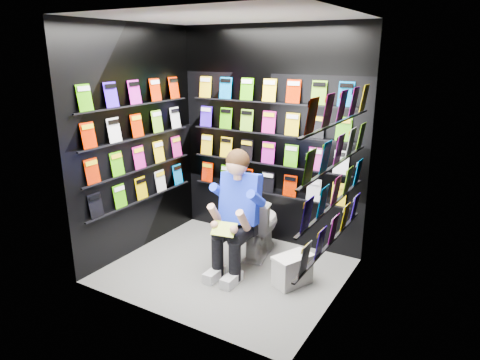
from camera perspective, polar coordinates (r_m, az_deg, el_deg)
The scene contains 14 objects.
floor at distance 4.77m, azimuth -1.90°, elevation -11.93°, with size 2.40×2.40×0.00m, color slate.
ceiling at distance 4.19m, azimuth -2.27°, elevation 20.99°, with size 2.40×2.40×0.00m, color white.
wall_back at distance 5.15m, azimuth 3.98°, elevation 5.66°, with size 2.40×0.04×2.60m, color black.
wall_front at distance 3.53m, azimuth -10.87°, elevation 0.12°, with size 2.40×0.04×2.60m, color black.
wall_left at distance 5.03m, azimuth -13.69°, elevation 4.96°, with size 0.04×2.00×2.60m, color black.
wall_right at distance 3.80m, azimuth 13.33°, elevation 1.20°, with size 0.04×2.00×2.60m, color black.
comics_back at distance 5.12m, azimuth 3.83°, elevation 5.66°, with size 2.10×0.06×1.37m, color #B82100, non-canonical shape.
comics_left at distance 5.01m, azimuth -13.45°, elevation 4.99°, with size 0.06×1.70×1.37m, color #B82100, non-canonical shape.
comics_right at distance 3.81m, azimuth 12.91°, elevation 1.33°, with size 0.06×1.70×1.37m, color #B82100, non-canonical shape.
toilet at distance 4.99m, azimuth 2.44°, elevation -5.91°, with size 0.42×0.75×0.73m, color white.
longbox at distance 4.48m, azimuth 7.01°, elevation -11.97°, with size 0.21×0.39×0.29m, color silver.
longbox_lid at distance 4.41m, azimuth 7.08°, elevation -10.15°, with size 0.23×0.41×0.03m, color silver.
reader at distance 4.53m, azimuth 0.22°, elevation -2.59°, with size 0.55×0.80×1.48m, color #0E26DC, non-canonical shape.
held_comic at distance 4.33m, azimuth -2.15°, elevation -6.54°, with size 0.25×0.01×0.17m, color green.
Camera 1 is at (2.26, -3.51, 2.30)m, focal length 32.00 mm.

